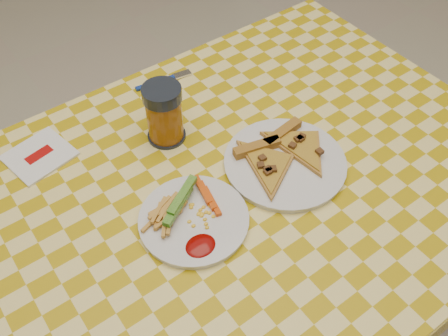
% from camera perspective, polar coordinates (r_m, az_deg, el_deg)
% --- Properties ---
extents(table, '(1.28, 0.88, 0.76)m').
position_cam_1_polar(table, '(1.07, 0.20, -4.95)').
color(table, silver).
rests_on(table, ground).
extents(plate_left, '(0.25, 0.25, 0.01)m').
position_cam_1_polar(plate_left, '(0.96, -3.46, -6.01)').
color(plate_left, silver).
rests_on(plate_left, table).
extents(plate_right, '(0.27, 0.27, 0.01)m').
position_cam_1_polar(plate_right, '(1.06, 6.97, 0.51)').
color(plate_right, silver).
rests_on(plate_right, table).
extents(fries_veggies, '(0.18, 0.16, 0.04)m').
position_cam_1_polar(fries_veggies, '(0.96, -4.44, -5.08)').
color(fries_veggies, gold).
rests_on(fries_veggies, plate_left).
extents(pizza_slices, '(0.25, 0.23, 0.02)m').
position_cam_1_polar(pizza_slices, '(1.06, 6.64, 1.62)').
color(pizza_slices, '#B18136').
rests_on(pizza_slices, plate_right).
extents(drink_glass, '(0.09, 0.09, 0.14)m').
position_cam_1_polar(drink_glass, '(1.08, -6.85, 6.14)').
color(drink_glass, black).
rests_on(drink_glass, table).
extents(napkin, '(0.15, 0.14, 0.01)m').
position_cam_1_polar(napkin, '(1.14, -20.35, 1.35)').
color(napkin, white).
rests_on(napkin, table).
extents(fork, '(0.15, 0.04, 0.01)m').
position_cam_1_polar(fork, '(1.27, -6.83, 9.96)').
color(fork, navy).
rests_on(fork, table).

